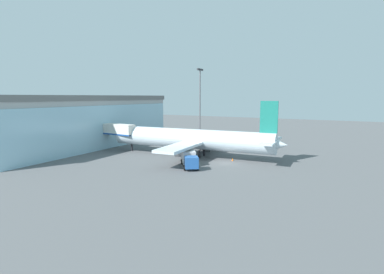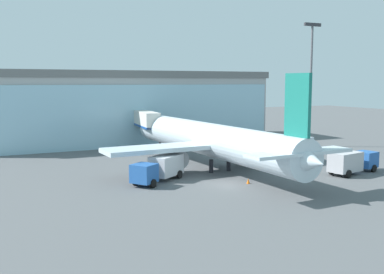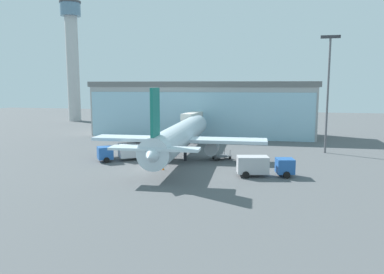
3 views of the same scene
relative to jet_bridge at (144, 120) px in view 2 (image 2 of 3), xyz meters
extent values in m
plane|color=#545659|center=(-0.13, -27.80, -4.70)|extent=(240.00, 240.00, 0.00)
cube|color=#A7A7A7|center=(-0.13, 9.56, 0.99)|extent=(51.12, 14.94, 11.38)
cube|color=#9DC9DE|center=(0.07, 2.67, 0.42)|extent=(49.73, 1.73, 10.24)
cube|color=slate|center=(-0.13, 9.56, 7.28)|extent=(52.14, 15.24, 1.20)
cube|color=silver|center=(-0.01, -0.11, 0.20)|extent=(3.09, 11.48, 2.40)
cube|color=#194799|center=(-0.01, -0.11, -0.85)|extent=(3.14, 11.49, 0.30)
cylinder|color=#4C4C51|center=(0.33, 4.13, -2.85)|extent=(0.70, 0.70, 3.69)
cylinder|color=#59595E|center=(25.64, -9.07, 5.12)|extent=(0.36, 0.36, 19.64)
cube|color=#333338|center=(25.64, -9.07, 15.19)|extent=(3.20, 0.40, 0.50)
cylinder|color=silver|center=(2.01, -18.78, -1.06)|extent=(6.39, 35.27, 4.07)
cone|color=silver|center=(0.85, -1.28, -1.06)|extent=(4.26, 3.26, 4.07)
cone|color=silver|center=(3.18, -36.28, -1.06)|extent=(3.92, 4.23, 3.66)
cube|color=silver|center=(2.13, -20.53, -1.47)|extent=(27.94, 6.03, 0.50)
cube|color=silver|center=(3.11, -35.28, -0.45)|extent=(11.13, 3.12, 0.30)
cube|color=#197266|center=(3.08, -34.78, 3.89)|extent=(0.57, 3.22, 5.83)
cylinder|color=gray|center=(-3.16, -20.38, -2.82)|extent=(2.31, 3.33, 2.10)
cylinder|color=gray|center=(7.35, -19.68, -2.82)|extent=(2.31, 3.33, 2.10)
cylinder|color=black|center=(0.98, -21.61, -3.90)|extent=(0.50, 0.50, 1.60)
cylinder|color=black|center=(3.41, -21.45, -3.90)|extent=(0.50, 0.50, 1.60)
cylinder|color=black|center=(1.05, -4.28, -3.90)|extent=(0.40, 0.40, 1.60)
cube|color=#2659A5|center=(-8.50, -25.01, -3.30)|extent=(3.07, 3.07, 1.90)
cube|color=silver|center=(-5.10, -22.54, -3.15)|extent=(4.53, 4.13, 2.20)
cylinder|color=black|center=(-7.85, -25.90, -4.25)|extent=(0.90, 0.77, 0.90)
cylinder|color=black|center=(-9.14, -24.12, -4.25)|extent=(0.90, 0.77, 0.90)
cylinder|color=black|center=(-3.65, -22.84, -4.25)|extent=(0.90, 0.77, 0.90)
cylinder|color=black|center=(-4.94, -21.06, -4.25)|extent=(0.90, 0.77, 0.90)
cube|color=#2659A5|center=(18.55, -28.31, -3.30)|extent=(2.63, 2.63, 1.90)
cube|color=#B2B2B7|center=(14.45, -29.22, -3.15)|extent=(4.38, 3.02, 2.20)
cylinder|color=black|center=(18.31, -27.23, -4.25)|extent=(0.94, 0.49, 0.90)
cylinder|color=black|center=(18.79, -29.38, -4.25)|extent=(0.94, 0.49, 0.90)
cylinder|color=black|center=(13.23, -28.37, -4.25)|extent=(0.94, 0.49, 0.90)
cylinder|color=black|center=(13.71, -30.51, -4.25)|extent=(0.94, 0.49, 0.90)
cube|color=slate|center=(8.84, -18.98, -4.18)|extent=(3.09, 3.13, 0.16)
cylinder|color=black|center=(9.10, -17.68, -4.48)|extent=(0.39, 0.40, 0.44)
cylinder|color=slate|center=(9.10, -17.68, -3.65)|extent=(0.08, 0.08, 0.90)
cylinder|color=black|center=(10.14, -18.67, -4.48)|extent=(0.39, 0.40, 0.44)
cylinder|color=slate|center=(10.14, -18.67, -3.65)|extent=(0.08, 0.08, 0.90)
cylinder|color=black|center=(7.55, -19.29, -4.48)|extent=(0.39, 0.40, 0.44)
cylinder|color=slate|center=(7.55, -19.29, -3.65)|extent=(0.08, 0.08, 0.90)
cylinder|color=black|center=(8.58, -20.29, -4.48)|extent=(0.39, 0.40, 0.44)
cylinder|color=slate|center=(8.58, -20.29, -3.65)|extent=(0.08, 0.08, 0.90)
cone|color=orange|center=(1.94, -28.33, -4.42)|extent=(0.36, 0.36, 0.55)
cone|color=orange|center=(15.05, -18.38, -4.42)|extent=(0.36, 0.36, 0.55)
camera|label=1|loc=(-51.37, -48.57, 7.58)|focal=28.00mm
camera|label=2|loc=(-22.91, -68.12, 6.02)|focal=42.00mm
camera|label=3|loc=(17.63, -77.45, 7.17)|focal=35.00mm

